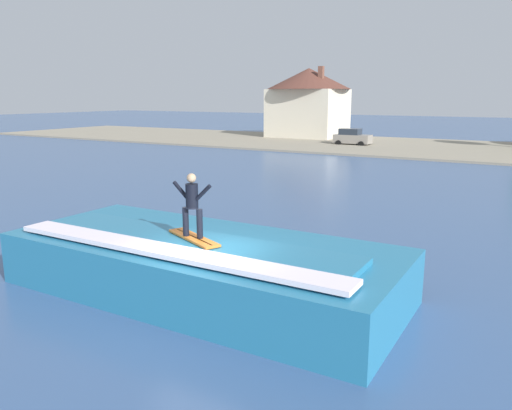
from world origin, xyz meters
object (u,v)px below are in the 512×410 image
object	(u,v)px
surfboard	(194,238)
surfer	(192,202)
house_with_chimney	(308,99)
car_near_shore	(352,137)
wave_crest	(201,266)
tree_tall_bare	(299,106)

from	to	relation	value
surfboard	surfer	bearing A→B (deg)	-80.65
surfboard	house_with_chimney	distance (m)	52.89
surfboard	car_near_shore	xyz separation A→B (m)	(-10.60, 41.87, -0.73)
car_near_shore	house_with_chimney	size ratio (longest dim) A/B	0.36
car_near_shore	house_with_chimney	xyz separation A→B (m)	(-8.53, 7.33, 3.89)
surfer	house_with_chimney	world-z (taller)	house_with_chimney
surfboard	surfer	size ratio (longest dim) A/B	1.23
wave_crest	car_near_shore	world-z (taller)	car_near_shore
house_with_chimney	tree_tall_bare	world-z (taller)	house_with_chimney
surfer	tree_tall_bare	world-z (taller)	tree_tall_bare
surfer	car_near_shore	bearing A→B (deg)	104.20
surfboard	tree_tall_bare	size ratio (longest dim) A/B	0.37
surfer	car_near_shore	world-z (taller)	surfer
surfer	car_near_shore	size ratio (longest dim) A/B	0.43
wave_crest	surfer	xyz separation A→B (m)	(0.10, -0.43, 1.86)
tree_tall_bare	car_near_shore	bearing A→B (deg)	-41.09
wave_crest	surfer	distance (m)	1.91
wave_crest	house_with_chimney	xyz separation A→B (m)	(-19.03, 48.81, 4.07)
car_near_shore	tree_tall_bare	world-z (taller)	tree_tall_bare
car_near_shore	house_with_chimney	distance (m)	11.90
surfboard	house_with_chimney	xyz separation A→B (m)	(-19.13, 49.21, 3.17)
wave_crest	house_with_chimney	size ratio (longest dim) A/B	1.02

